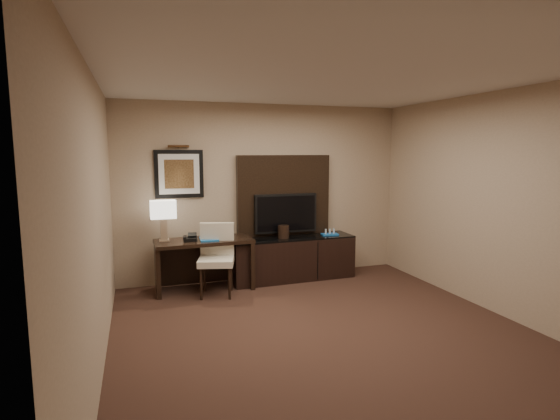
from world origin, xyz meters
name	(u,v)px	position (x,y,z in m)	size (l,w,h in m)	color
floor	(330,339)	(0.00, 0.00, -0.01)	(4.50, 5.00, 0.01)	#351F18
ceiling	(334,77)	(0.00, 0.00, 2.70)	(4.50, 5.00, 0.01)	silver
wall_back	(264,192)	(0.00, 2.50, 1.35)	(4.50, 0.01, 2.70)	tan
wall_front	(551,281)	(0.00, -2.50, 1.35)	(4.50, 0.01, 2.70)	tan
wall_left	(95,224)	(-2.25, 0.00, 1.35)	(0.01, 5.00, 2.70)	tan
wall_right	(505,205)	(2.25, 0.00, 1.35)	(0.01, 5.00, 2.70)	tan
desk	(205,264)	(-1.02, 2.10, 0.37)	(1.36, 0.58, 0.73)	black
credenza	(292,258)	(0.36, 2.20, 0.33)	(1.92, 0.53, 0.66)	black
tv_wall_panel	(284,197)	(0.30, 2.44, 1.27)	(1.50, 0.12, 1.30)	black
tv	(286,213)	(0.30, 2.34, 1.02)	(1.00, 0.08, 0.60)	black
artwork	(179,174)	(-1.30, 2.48, 1.65)	(0.70, 0.04, 0.70)	black
picture_light	(178,146)	(-1.30, 2.44, 2.05)	(0.04, 0.04, 0.30)	#432915
desk_chair	(216,260)	(-0.90, 1.78, 0.49)	(0.47, 0.55, 0.99)	beige
table_lamp	(163,221)	(-1.56, 2.18, 1.02)	(0.35, 0.20, 0.57)	#987B5E
desk_phone	(190,238)	(-1.21, 2.05, 0.78)	(0.18, 0.16, 0.09)	black
blue_folder	(209,239)	(-0.95, 2.06, 0.74)	(0.25, 0.33, 0.02)	#1C6BB7
book	(211,232)	(-0.92, 2.04, 0.85)	(0.17, 0.02, 0.24)	tan
ice_bucket	(283,232)	(0.21, 2.17, 0.76)	(0.18, 0.18, 0.19)	black
minibar_tray	(330,232)	(0.99, 2.18, 0.71)	(0.26, 0.15, 0.09)	blue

